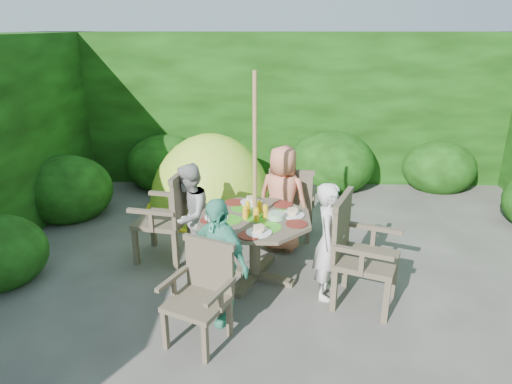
{
  "coord_description": "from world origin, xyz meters",
  "views": [
    {
      "loc": [
        -0.45,
        -4.05,
        2.59
      ],
      "look_at": [
        -0.59,
        0.72,
        0.85
      ],
      "focal_mm": 32.0,
      "sensor_mm": 36.0,
      "label": 1
    }
  ],
  "objects_px": {
    "parasol_pole": "(255,182)",
    "child_back": "(282,199)",
    "patio_table": "(255,227)",
    "garden_chair_back": "(292,202)",
    "child_left": "(190,216)",
    "garden_chair_left": "(169,214)",
    "dome_tent": "(212,207)",
    "child_right": "(329,241)",
    "garden_chair_front": "(202,292)",
    "garden_chair_right": "(358,251)",
    "child_front": "(218,261)"
  },
  "relations": [
    {
      "from": "garden_chair_back",
      "to": "garden_chair_front",
      "type": "distance_m",
      "value": 2.2
    },
    {
      "from": "parasol_pole",
      "to": "garden_chair_right",
      "type": "xyz_separation_m",
      "value": [
        1.0,
        -0.42,
        -0.54
      ]
    },
    {
      "from": "garden_chair_left",
      "to": "garden_chair_front",
      "type": "distance_m",
      "value": 1.57
    },
    {
      "from": "garden_chair_back",
      "to": "parasol_pole",
      "type": "bearing_deg",
      "value": 75.45
    },
    {
      "from": "garden_chair_right",
      "to": "patio_table",
      "type": "bearing_deg",
      "value": 89.34
    },
    {
      "from": "garden_chair_back",
      "to": "dome_tent",
      "type": "distance_m",
      "value": 1.63
    },
    {
      "from": "garden_chair_left",
      "to": "dome_tent",
      "type": "distance_m",
      "value": 1.72
    },
    {
      "from": "garden_chair_back",
      "to": "dome_tent",
      "type": "relative_size",
      "value": 0.42
    },
    {
      "from": "garden_chair_front",
      "to": "parasol_pole",
      "type": "bearing_deg",
      "value": 92.33
    },
    {
      "from": "child_right",
      "to": "child_left",
      "type": "relative_size",
      "value": 1.01
    },
    {
      "from": "child_right",
      "to": "dome_tent",
      "type": "distance_m",
      "value": 2.83
    },
    {
      "from": "garden_chair_back",
      "to": "garden_chair_left",
      "type": "bearing_deg",
      "value": 30.69
    },
    {
      "from": "garden_chair_right",
      "to": "parasol_pole",
      "type": "bearing_deg",
      "value": 89.39
    },
    {
      "from": "child_front",
      "to": "child_left",
      "type": "bearing_deg",
      "value": 152.12
    },
    {
      "from": "garden_chair_right",
      "to": "child_right",
      "type": "bearing_deg",
      "value": 89.25
    },
    {
      "from": "garden_chair_front",
      "to": "child_left",
      "type": "height_order",
      "value": "child_left"
    },
    {
      "from": "garden_chair_left",
      "to": "child_left",
      "type": "bearing_deg",
      "value": 73.93
    },
    {
      "from": "child_back",
      "to": "child_front",
      "type": "relative_size",
      "value": 1.08
    },
    {
      "from": "garden_chair_back",
      "to": "child_left",
      "type": "xyz_separation_m",
      "value": [
        -1.18,
        -0.7,
        0.1
      ]
    },
    {
      "from": "garden_chair_back",
      "to": "child_left",
      "type": "relative_size",
      "value": 0.78
    },
    {
      "from": "parasol_pole",
      "to": "child_back",
      "type": "bearing_deg",
      "value": 67.4
    },
    {
      "from": "garden_chair_left",
      "to": "garden_chair_back",
      "type": "distance_m",
      "value": 1.55
    },
    {
      "from": "patio_table",
      "to": "parasol_pole",
      "type": "distance_m",
      "value": 0.5
    },
    {
      "from": "patio_table",
      "to": "garden_chair_back",
      "type": "height_order",
      "value": "garden_chair_back"
    },
    {
      "from": "parasol_pole",
      "to": "child_right",
      "type": "distance_m",
      "value": 0.94
    },
    {
      "from": "child_front",
      "to": "garden_chair_back",
      "type": "bearing_deg",
      "value": 106.54
    },
    {
      "from": "garden_chair_front",
      "to": "child_left",
      "type": "distance_m",
      "value": 1.37
    },
    {
      "from": "child_back",
      "to": "child_front",
      "type": "distance_m",
      "value": 1.6
    },
    {
      "from": "patio_table",
      "to": "dome_tent",
      "type": "xyz_separation_m",
      "value": [
        -0.73,
        2.04,
        -0.6
      ]
    },
    {
      "from": "parasol_pole",
      "to": "child_back",
      "type": "xyz_separation_m",
      "value": [
        0.31,
        0.74,
        -0.45
      ]
    },
    {
      "from": "garden_chair_front",
      "to": "child_back",
      "type": "xyz_separation_m",
      "value": [
        0.73,
        1.76,
        0.19
      ]
    },
    {
      "from": "child_front",
      "to": "dome_tent",
      "type": "height_order",
      "value": "child_front"
    },
    {
      "from": "garden_chair_right",
      "to": "child_left",
      "type": "bearing_deg",
      "value": 89.41
    },
    {
      "from": "patio_table",
      "to": "child_back",
      "type": "relative_size",
      "value": 1.25
    },
    {
      "from": "garden_chair_front",
      "to": "dome_tent",
      "type": "distance_m",
      "value": 3.11
    },
    {
      "from": "parasol_pole",
      "to": "child_right",
      "type": "relative_size",
      "value": 1.83
    },
    {
      "from": "garden_chair_left",
      "to": "garden_chair_front",
      "type": "relative_size",
      "value": 1.21
    },
    {
      "from": "garden_chair_left",
      "to": "child_left",
      "type": "relative_size",
      "value": 0.87
    },
    {
      "from": "garden_chair_right",
      "to": "garden_chair_left",
      "type": "relative_size",
      "value": 1.01
    },
    {
      "from": "patio_table",
      "to": "garden_chair_right",
      "type": "bearing_deg",
      "value": -22.7
    },
    {
      "from": "parasol_pole",
      "to": "child_left",
      "type": "bearing_deg",
      "value": 157.4
    },
    {
      "from": "dome_tent",
      "to": "child_right",
      "type": "bearing_deg",
      "value": -66.34
    },
    {
      "from": "patio_table",
      "to": "garden_chair_back",
      "type": "distance_m",
      "value": 1.1
    },
    {
      "from": "parasol_pole",
      "to": "garden_chair_left",
      "type": "height_order",
      "value": "parasol_pole"
    },
    {
      "from": "child_right",
      "to": "garden_chair_front",
      "type": "bearing_deg",
      "value": 136.85
    },
    {
      "from": "patio_table",
      "to": "garden_chair_left",
      "type": "bearing_deg",
      "value": 156.43
    },
    {
      "from": "garden_chair_front",
      "to": "child_right",
      "type": "height_order",
      "value": "child_right"
    },
    {
      "from": "parasol_pole",
      "to": "dome_tent",
      "type": "xyz_separation_m",
      "value": [
        -0.72,
        2.04,
        -1.1
      ]
    },
    {
      "from": "garden_chair_right",
      "to": "garden_chair_back",
      "type": "height_order",
      "value": "garden_chair_right"
    },
    {
      "from": "garden_chair_right",
      "to": "child_front",
      "type": "height_order",
      "value": "child_front"
    }
  ]
}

